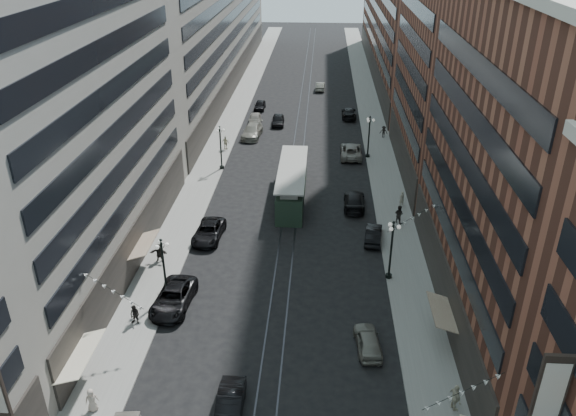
% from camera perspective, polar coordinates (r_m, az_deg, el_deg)
% --- Properties ---
extents(ground, '(220.00, 220.00, 0.00)m').
position_cam_1_polar(ground, '(74.33, 0.95, 5.29)').
color(ground, black).
rests_on(ground, ground).
extents(sidewalk_west, '(4.00, 180.00, 0.15)m').
position_cam_1_polar(sidewalk_west, '(84.77, -6.25, 7.98)').
color(sidewalk_west, gray).
rests_on(sidewalk_west, ground).
extents(sidewalk_east, '(4.00, 180.00, 0.15)m').
position_cam_1_polar(sidewalk_east, '(83.99, 8.86, 7.64)').
color(sidewalk_east, gray).
rests_on(sidewalk_east, ground).
extents(rail_west, '(0.12, 180.00, 0.02)m').
position_cam_1_polar(rail_west, '(83.71, 0.79, 7.85)').
color(rail_west, '#2D2D33').
rests_on(rail_west, ground).
extents(rail_east, '(0.12, 180.00, 0.02)m').
position_cam_1_polar(rail_east, '(83.66, 1.76, 7.82)').
color(rail_east, '#2D2D33').
rests_on(rail_east, ground).
extents(building_west_mid, '(8.00, 36.00, 28.00)m').
position_cam_1_polar(building_west_mid, '(48.41, -21.31, 8.92)').
color(building_west_mid, gray).
rests_on(building_west_mid, ground).
extents(building_west_far, '(8.00, 90.00, 26.00)m').
position_cam_1_polar(building_west_far, '(107.82, -7.64, 19.09)').
color(building_west_far, gray).
rests_on(building_west_far, ground).
extents(building_east_mid, '(8.00, 30.00, 24.00)m').
position_cam_1_polar(building_east_mid, '(42.49, 22.53, 3.38)').
color(building_east_mid, brown).
rests_on(building_east_mid, ground).
extents(building_east_far, '(8.00, 72.00, 24.00)m').
position_cam_1_polar(building_east_far, '(115.86, 11.01, 18.90)').
color(building_east_far, brown).
rests_on(building_east_far, ground).
extents(lamppost_sw_far, '(1.03, 1.14, 5.52)m').
position_cam_1_polar(lamppost_sw_far, '(45.98, -12.50, -5.86)').
color(lamppost_sw_far, black).
rests_on(lamppost_sw_far, sidewalk_west).
extents(lamppost_sw_mid, '(1.03, 1.14, 5.52)m').
position_cam_1_polar(lamppost_sw_mid, '(69.55, -6.86, 6.26)').
color(lamppost_sw_mid, black).
rests_on(lamppost_sw_mid, sidewalk_west).
extents(lamppost_se_far, '(1.03, 1.14, 5.52)m').
position_cam_1_polar(lamppost_se_far, '(48.13, 10.45, -4.03)').
color(lamppost_se_far, black).
rests_on(lamppost_se_far, sidewalk_east).
extents(lamppost_se_mid, '(1.03, 1.14, 5.52)m').
position_cam_1_polar(lamppost_se_mid, '(73.44, 8.22, 7.32)').
color(lamppost_se_mid, black).
rests_on(lamppost_se_mid, sidewalk_east).
extents(streetcar, '(3.00, 13.54, 3.74)m').
position_cam_1_polar(streetcar, '(61.93, 0.42, 2.39)').
color(streetcar, '#213426').
rests_on(streetcar, ground).
extents(car_2, '(3.10, 6.06, 1.64)m').
position_cam_1_polar(car_2, '(46.27, -11.56, -8.93)').
color(car_2, black).
rests_on(car_2, ground).
extents(car_4, '(2.11, 4.37, 1.44)m').
position_cam_1_polar(car_4, '(41.86, 8.13, -13.22)').
color(car_4, slate).
rests_on(car_4, ground).
extents(car_5, '(1.65, 4.59, 1.51)m').
position_cam_1_polar(car_5, '(37.20, -5.93, -19.31)').
color(car_5, black).
rests_on(car_5, ground).
extents(pedestrian_1, '(0.92, 0.70, 1.67)m').
position_cam_1_polar(pedestrian_1, '(38.99, -19.31, -17.92)').
color(pedestrian_1, '#AE9F90').
rests_on(pedestrian_1, sidewalk_west).
extents(pedestrian_2, '(0.87, 0.62, 1.62)m').
position_cam_1_polar(pedestrian_2, '(44.94, -15.29, -10.42)').
color(pedestrian_2, black).
rests_on(pedestrian_2, sidewalk_west).
extents(pedestrian_4, '(0.87, 1.24, 1.93)m').
position_cam_1_polar(pedestrian_4, '(38.41, 16.64, -17.98)').
color(pedestrian_4, '#BBB59B').
rests_on(pedestrian_4, sidewalk_east).
extents(car_7, '(2.84, 5.59, 1.51)m').
position_cam_1_polar(car_7, '(55.04, -8.06, -2.40)').
color(car_7, black).
rests_on(car_7, ground).
extents(car_8, '(2.87, 6.16, 1.74)m').
position_cam_1_polar(car_8, '(81.13, -3.66, 7.80)').
color(car_8, gray).
rests_on(car_8, ground).
extents(car_9, '(1.75, 4.19, 1.42)m').
position_cam_1_polar(car_9, '(93.70, -2.88, 10.38)').
color(car_9, black).
rests_on(car_9, ground).
extents(car_10, '(2.05, 4.45, 1.41)m').
position_cam_1_polar(car_10, '(54.75, 8.67, -2.68)').
color(car_10, black).
rests_on(car_10, ground).
extents(car_11, '(2.84, 5.99, 1.65)m').
position_cam_1_polar(car_11, '(74.30, 6.43, 5.79)').
color(car_11, gray).
rests_on(car_11, ground).
extents(car_12, '(2.22, 5.40, 1.56)m').
position_cam_1_polar(car_12, '(89.93, 6.20, 9.58)').
color(car_12, black).
rests_on(car_12, ground).
extents(car_13, '(1.93, 4.54, 1.53)m').
position_cam_1_polar(car_13, '(86.08, -1.02, 8.92)').
color(car_13, black).
rests_on(car_13, ground).
extents(car_14, '(1.72, 4.47, 1.45)m').
position_cam_1_polar(car_14, '(105.12, 3.30, 12.24)').
color(car_14, gray).
rests_on(car_14, ground).
extents(pedestrian_5, '(1.61, 0.52, 1.72)m').
position_cam_1_polar(pedestrian_5, '(52.00, -12.98, -4.45)').
color(pedestrian_5, black).
rests_on(pedestrian_5, sidewalk_west).
extents(pedestrian_6, '(1.20, 0.86, 1.86)m').
position_cam_1_polar(pedestrian_6, '(76.41, -6.35, 6.61)').
color(pedestrian_6, beige).
rests_on(pedestrian_6, sidewalk_west).
extents(pedestrian_7, '(1.06, 0.99, 1.94)m').
position_cam_1_polar(pedestrian_7, '(58.04, 11.20, -0.62)').
color(pedestrian_7, black).
rests_on(pedestrian_7, sidewalk_east).
extents(pedestrian_8, '(0.72, 0.62, 1.67)m').
position_cam_1_polar(pedestrian_8, '(61.67, 11.47, 0.94)').
color(pedestrian_8, '#A59D88').
rests_on(pedestrian_8, sidewalk_east).
extents(pedestrian_9, '(1.17, 0.65, 1.71)m').
position_cam_1_polar(pedestrian_9, '(81.46, 9.69, 7.65)').
color(pedestrian_9, black).
rests_on(pedestrian_9, sidewalk_east).
extents(car_extra_0, '(2.37, 5.50, 1.58)m').
position_cam_1_polar(car_extra_0, '(60.83, 6.74, 0.73)').
color(car_extra_0, black).
rests_on(car_extra_0, ground).
extents(car_extra_1, '(2.16, 4.71, 1.56)m').
position_cam_1_polar(car_extra_1, '(86.52, -3.37, 8.99)').
color(car_extra_1, gray).
rests_on(car_extra_1, ground).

